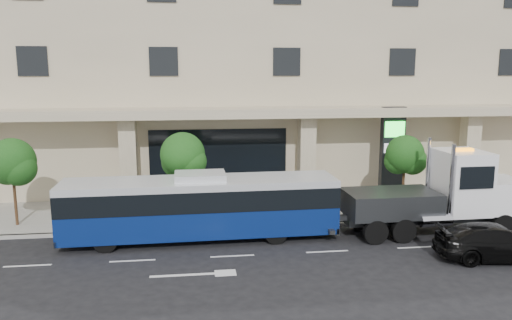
{
  "coord_description": "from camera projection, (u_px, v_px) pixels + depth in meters",
  "views": [
    {
      "loc": [
        -1.54,
        -20.87,
        7.47
      ],
      "look_at": [
        1.44,
        2.0,
        3.35
      ],
      "focal_mm": 35.0,
      "sensor_mm": 36.0,
      "label": 1
    }
  ],
  "objects": [
    {
      "name": "ground",
      "position": [
        229.0,
        244.0,
        21.88
      ],
      "size": [
        120.0,
        120.0,
        0.0
      ],
      "primitive_type": "plane",
      "color": "black",
      "rests_on": "ground"
    },
    {
      "name": "sidewalk",
      "position": [
        222.0,
        211.0,
        26.75
      ],
      "size": [
        120.0,
        6.0,
        0.15
      ],
      "primitive_type": "cube",
      "color": "gray",
      "rests_on": "ground"
    },
    {
      "name": "curb",
      "position": [
        226.0,
        228.0,
        23.82
      ],
      "size": [
        120.0,
        0.3,
        0.15
      ],
      "primitive_type": "cube",
      "color": "gray",
      "rests_on": "ground"
    },
    {
      "name": "convention_center",
      "position": [
        211.0,
        35.0,
        35.18
      ],
      "size": [
        60.0,
        17.6,
        20.0
      ],
      "color": "tan",
      "rests_on": "ground"
    },
    {
      "name": "tree_left",
      "position": [
        13.0,
        165.0,
        23.57
      ],
      "size": [
        2.27,
        2.2,
        4.22
      ],
      "color": "#422B19",
      "rests_on": "sidewalk"
    },
    {
      "name": "tree_mid",
      "position": [
        183.0,
        158.0,
        24.56
      ],
      "size": [
        2.28,
        2.2,
        4.38
      ],
      "color": "#422B19",
      "rests_on": "sidewalk"
    },
    {
      "name": "tree_right",
      "position": [
        405.0,
        157.0,
        26.06
      ],
      "size": [
        2.1,
        2.0,
        4.04
      ],
      "color": "#422B19",
      "rests_on": "sidewalk"
    },
    {
      "name": "city_bus",
      "position": [
        201.0,
        206.0,
        22.18
      ],
      "size": [
        12.14,
        2.75,
        3.07
      ],
      "rotation": [
        0.0,
        0.0,
        0.02
      ],
      "color": "black",
      "rests_on": "ground"
    },
    {
      "name": "tow_truck",
      "position": [
        443.0,
        195.0,
        23.08
      ],
      "size": [
        9.59,
        2.53,
        4.37
      ],
      "rotation": [
        0.0,
        0.0,
        0.02
      ],
      "color": "#2D3033",
      "rests_on": "ground"
    },
    {
      "name": "black_sedan",
      "position": [
        497.0,
        242.0,
        19.99
      ],
      "size": [
        5.07,
        2.56,
        1.41
      ],
      "primitive_type": "imported",
      "rotation": [
        0.0,
        0.0,
        1.45
      ],
      "color": "black",
      "rests_on": "ground"
    },
    {
      "name": "signage_pylon",
      "position": [
        392.0,
        153.0,
        28.52
      ],
      "size": [
        1.34,
        0.53,
        5.34
      ],
      "rotation": [
        0.0,
        0.0,
        0.02
      ],
      "color": "black",
      "rests_on": "sidewalk"
    }
  ]
}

